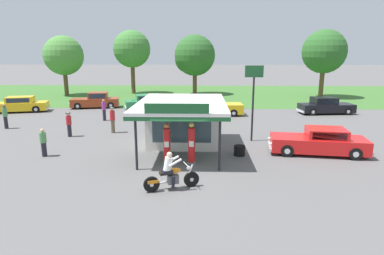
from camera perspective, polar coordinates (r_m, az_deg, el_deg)
The scene contains 23 objects.
ground_plane at distance 14.83m, azimuth -2.35°, elevation -8.26°, with size 300.00×300.00×0.00m, color #5B5959.
grass_verge_strip at distance 44.13m, azimuth 0.37°, elevation 5.91°, with size 120.00×24.00×0.01m, color #3D6B2D.
service_station_kiosk at distance 19.15m, azimuth -1.59°, elevation 1.61°, with size 4.77×7.24×3.21m.
gas_pump_nearside at distance 16.08m, azimuth -4.43°, elevation -3.10°, with size 0.44×0.44×2.03m.
gas_pump_offside at distance 15.99m, azimuth -0.08°, elevation -3.05°, with size 0.44×0.44×2.09m.
motorcycle_with_rider at distance 13.08m, azimuth -3.75°, elevation -8.16°, with size 2.19×1.01×1.58m.
featured_classic_sedan at distance 18.90m, azimuth 21.44°, elevation -2.39°, with size 5.35×2.48×1.43m.
parked_car_back_row_centre_left at distance 34.20m, azimuth -16.56°, elevation 4.52°, with size 5.06×2.70×1.55m.
parked_car_second_row_spare at distance 28.82m, azimuth 3.29°, elevation 3.64°, with size 5.66×2.22×1.62m.
parked_car_back_row_centre at distance 31.85m, azimuth 22.43°, elevation 3.47°, with size 5.06×2.27×1.50m.
parked_car_back_row_left at distance 34.40m, azimuth -28.36°, elevation 3.50°, with size 5.83×3.12×1.44m.
parked_car_back_row_centre_right at distance 32.03m, azimuth -7.01°, elevation 4.39°, with size 5.80×3.38×1.46m.
bystander_leaning_by_kiosk at distance 27.09m, azimuth -30.00°, elevation 1.79°, with size 0.34×0.34×1.78m.
bystander_admiring_sedan at distance 18.83m, azimuth -24.66°, elevation -2.33°, with size 0.34×0.34×1.51m.
bystander_chatting_near_pumps at distance 27.30m, azimuth -15.20°, elevation 3.09°, with size 0.34×0.34×1.74m.
bystander_standing_back_lot at distance 22.89m, azimuth -13.79°, elevation 1.46°, with size 0.39×0.39×1.78m.
bystander_strolling_foreground at distance 22.67m, azimuth -20.81°, elevation 0.60°, with size 0.35×0.35×1.61m.
tree_oak_far_right at distance 45.54m, azimuth -21.63°, elevation 11.65°, with size 5.00×5.00×7.60m.
tree_oak_right at distance 43.65m, azimuth 0.23°, elevation 12.38°, with size 5.33×5.33×7.78m.
tree_oak_far_left at distance 43.59m, azimuth 22.22°, elevation 12.22°, with size 5.29×5.29×8.24m.
tree_oak_distant_spare at distance 45.27m, azimuth -10.37°, elevation 13.31°, with size 4.93×4.93×8.41m.
roadside_pole_sign at distance 20.14m, azimuth 10.75°, elevation 6.49°, with size 1.10×0.12×4.65m.
spare_tire_stack at distance 17.59m, azimuth 8.34°, elevation -4.03°, with size 0.60×0.60×0.54m.
Camera 1 is at (1.01, -13.79, 5.34)m, focal length 30.35 mm.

